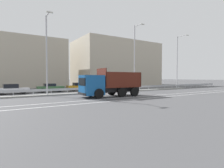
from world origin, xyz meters
TOP-DOWN VIEW (x-y plane):
  - ground_plane at (0.00, 0.00)m, footprint 320.00×320.00m
  - lane_strip_0 at (-2.96, -3.83)m, footprint 59.52×0.16m
  - lane_strip_1 at (-2.96, -5.60)m, footprint 59.52×0.16m
  - median_island at (0.00, 2.61)m, footprint 32.73×1.10m
  - median_guardrail at (0.00, 3.66)m, footprint 59.52×0.09m
  - dump_truck at (-3.92, -1.99)m, footprint 7.31×2.88m
  - median_road_sign at (1.62, 2.61)m, footprint 0.73×0.16m
  - street_lamp_1 at (-9.14, 2.44)m, footprint 0.70×2.10m
  - street_lamp_2 at (4.37, 2.58)m, footprint 0.71×1.89m
  - street_lamp_3 at (14.66, 2.32)m, footprint 0.71×2.39m
  - parked_car_2 at (-12.63, 7.57)m, footprint 4.23×2.14m
  - parked_car_3 at (-7.50, 8.23)m, footprint 3.99×2.15m
  - parked_car_4 at (-2.98, 7.90)m, footprint 4.01×2.07m
  - parked_car_5 at (2.72, 8.28)m, footprint 4.82×1.87m
  - background_building_0 at (-10.90, 25.10)m, footprint 19.86×12.02m
  - background_building_1 at (14.37, 22.98)m, footprint 23.03×13.47m

SIDE VIEW (x-z plane):
  - ground_plane at x=0.00m, z-range 0.00..0.00m
  - lane_strip_0 at x=-2.96m, z-range 0.00..0.01m
  - lane_strip_1 at x=-2.96m, z-range 0.00..0.01m
  - median_island at x=0.00m, z-range 0.00..0.18m
  - median_guardrail at x=0.00m, z-range 0.18..0.96m
  - parked_car_3 at x=-7.50m, z-range 0.03..1.32m
  - parked_car_2 at x=-12.63m, z-range 0.01..1.35m
  - parked_car_4 at x=-2.98m, z-range 0.01..1.38m
  - parked_car_5 at x=2.72m, z-range 0.02..1.38m
  - dump_truck at x=-3.92m, z-range -0.36..2.85m
  - median_road_sign at x=1.62m, z-range 0.06..2.48m
  - street_lamp_1 at x=-9.14m, z-range 0.48..9.98m
  - background_building_0 at x=-10.90m, z-range 0.00..10.75m
  - street_lamp_3 at x=14.66m, z-range 0.51..10.53m
  - street_lamp_2 at x=4.37m, z-range 0.45..10.95m
  - background_building_1 at x=14.37m, z-range 0.00..12.08m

